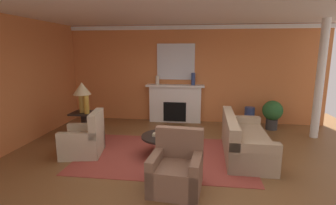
{
  "coord_description": "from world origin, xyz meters",
  "views": [
    {
      "loc": [
        0.42,
        -4.91,
        2.21
      ],
      "look_at": [
        -0.39,
        1.12,
        1.0
      ],
      "focal_mm": 27.88,
      "sensor_mm": 36.0,
      "label": 1
    }
  ],
  "objects_px": {
    "fireplace": "(175,104)",
    "potted_plant": "(272,113)",
    "armchair_near_window": "(84,141)",
    "coffee_table": "(165,141)",
    "mantel_mirror": "(176,62)",
    "sofa": "(244,141)",
    "vase_tall_corner": "(249,117)",
    "vase_mantel_right": "(193,79)",
    "vase_mantel_left": "(157,80)",
    "vase_on_side_table": "(86,104)",
    "table_lamp": "(82,91)",
    "armchair_facing_fireplace": "(176,171)",
    "side_table": "(84,124)"
  },
  "relations": [
    {
      "from": "coffee_table",
      "to": "armchair_near_window",
      "type": "bearing_deg",
      "value": -174.68
    },
    {
      "from": "side_table",
      "to": "vase_tall_corner",
      "type": "distance_m",
      "value": 4.63
    },
    {
      "from": "armchair_near_window",
      "to": "coffee_table",
      "type": "bearing_deg",
      "value": 5.32
    },
    {
      "from": "vase_tall_corner",
      "to": "potted_plant",
      "type": "relative_size",
      "value": 0.72
    },
    {
      "from": "table_lamp",
      "to": "vase_mantel_right",
      "type": "bearing_deg",
      "value": 35.51
    },
    {
      "from": "fireplace",
      "to": "armchair_facing_fireplace",
      "type": "relative_size",
      "value": 1.89
    },
    {
      "from": "vase_tall_corner",
      "to": "potted_plant",
      "type": "bearing_deg",
      "value": -13.7
    },
    {
      "from": "armchair_near_window",
      "to": "mantel_mirror",
      "type": "bearing_deg",
      "value": 61.3
    },
    {
      "from": "side_table",
      "to": "potted_plant",
      "type": "bearing_deg",
      "value": 16.93
    },
    {
      "from": "armchair_facing_fireplace",
      "to": "table_lamp",
      "type": "distance_m",
      "value": 3.44
    },
    {
      "from": "armchair_near_window",
      "to": "vase_mantel_left",
      "type": "bearing_deg",
      "value": 68.82
    },
    {
      "from": "coffee_table",
      "to": "potted_plant",
      "type": "distance_m",
      "value": 3.58
    },
    {
      "from": "vase_on_side_table",
      "to": "mantel_mirror",
      "type": "bearing_deg",
      "value": 48.17
    },
    {
      "from": "armchair_near_window",
      "to": "vase_on_side_table",
      "type": "distance_m",
      "value": 1.09
    },
    {
      "from": "coffee_table",
      "to": "vase_mantel_right",
      "type": "xyz_separation_m",
      "value": [
        0.47,
        2.69,
        1.03
      ]
    },
    {
      "from": "mantel_mirror",
      "to": "vase_on_side_table",
      "type": "distance_m",
      "value": 3.08
    },
    {
      "from": "armchair_near_window",
      "to": "side_table",
      "type": "xyz_separation_m",
      "value": [
        -0.45,
        0.96,
        0.09
      ]
    },
    {
      "from": "fireplace",
      "to": "vase_mantel_right",
      "type": "height_order",
      "value": "vase_mantel_right"
    },
    {
      "from": "fireplace",
      "to": "side_table",
      "type": "xyz_separation_m",
      "value": [
        -2.11,
        -1.94,
        -0.16
      ]
    },
    {
      "from": "sofa",
      "to": "armchair_facing_fireplace",
      "type": "height_order",
      "value": "armchair_facing_fireplace"
    },
    {
      "from": "sofa",
      "to": "coffee_table",
      "type": "bearing_deg",
      "value": -170.49
    },
    {
      "from": "fireplace",
      "to": "potted_plant",
      "type": "relative_size",
      "value": 2.16
    },
    {
      "from": "mantel_mirror",
      "to": "potted_plant",
      "type": "bearing_deg",
      "value": -11.36
    },
    {
      "from": "mantel_mirror",
      "to": "table_lamp",
      "type": "distance_m",
      "value": 3.02
    },
    {
      "from": "vase_tall_corner",
      "to": "vase_mantel_right",
      "type": "bearing_deg",
      "value": 171.48
    },
    {
      "from": "side_table",
      "to": "mantel_mirror",
      "type": "bearing_deg",
      "value": 44.44
    },
    {
      "from": "armchair_near_window",
      "to": "side_table",
      "type": "bearing_deg",
      "value": 115.05
    },
    {
      "from": "vase_mantel_left",
      "to": "vase_mantel_right",
      "type": "bearing_deg",
      "value": 0.0
    },
    {
      "from": "armchair_near_window",
      "to": "coffee_table",
      "type": "distance_m",
      "value": 1.74
    },
    {
      "from": "vase_tall_corner",
      "to": "vase_mantel_right",
      "type": "height_order",
      "value": "vase_mantel_right"
    },
    {
      "from": "fireplace",
      "to": "vase_tall_corner",
      "type": "xyz_separation_m",
      "value": [
        2.22,
        -0.3,
        -0.26
      ]
    },
    {
      "from": "vase_mantel_left",
      "to": "potted_plant",
      "type": "relative_size",
      "value": 0.33
    },
    {
      "from": "mantel_mirror",
      "to": "side_table",
      "type": "xyz_separation_m",
      "value": [
        -2.11,
        -2.06,
        -1.48
      ]
    },
    {
      "from": "vase_on_side_table",
      "to": "potted_plant",
      "type": "xyz_separation_m",
      "value": [
        4.77,
        1.62,
        -0.43
      ]
    },
    {
      "from": "vase_tall_corner",
      "to": "vase_mantel_right",
      "type": "xyz_separation_m",
      "value": [
        -1.67,
        0.25,
        1.07
      ]
    },
    {
      "from": "potted_plant",
      "to": "vase_tall_corner",
      "type": "bearing_deg",
      "value": 166.3
    },
    {
      "from": "armchair_near_window",
      "to": "potted_plant",
      "type": "distance_m",
      "value": 5.11
    },
    {
      "from": "side_table",
      "to": "vase_mantel_right",
      "type": "height_order",
      "value": "vase_mantel_right"
    },
    {
      "from": "sofa",
      "to": "vase_mantel_left",
      "type": "relative_size",
      "value": 7.7
    },
    {
      "from": "side_table",
      "to": "vase_mantel_left",
      "type": "relative_size",
      "value": 2.55
    },
    {
      "from": "fireplace",
      "to": "vase_mantel_left",
      "type": "bearing_deg",
      "value": -174.86
    },
    {
      "from": "mantel_mirror",
      "to": "armchair_facing_fireplace",
      "type": "xyz_separation_m",
      "value": [
        0.45,
        -4.18,
        -1.57
      ]
    },
    {
      "from": "mantel_mirror",
      "to": "sofa",
      "type": "relative_size",
      "value": 0.55
    },
    {
      "from": "fireplace",
      "to": "vase_on_side_table",
      "type": "relative_size",
      "value": 3.98
    },
    {
      "from": "sofa",
      "to": "vase_mantel_right",
      "type": "bearing_deg",
      "value": 116.32
    },
    {
      "from": "fireplace",
      "to": "vase_on_side_table",
      "type": "distance_m",
      "value": 2.87
    },
    {
      "from": "table_lamp",
      "to": "vase_tall_corner",
      "type": "height_order",
      "value": "table_lamp"
    },
    {
      "from": "mantel_mirror",
      "to": "side_table",
      "type": "height_order",
      "value": "mantel_mirror"
    },
    {
      "from": "vase_tall_corner",
      "to": "fireplace",
      "type": "bearing_deg",
      "value": 172.31
    },
    {
      "from": "mantel_mirror",
      "to": "armchair_near_window",
      "type": "xyz_separation_m",
      "value": [
        -1.66,
        -3.03,
        -1.57
      ]
    }
  ]
}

